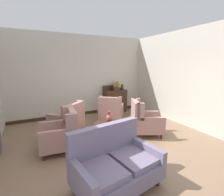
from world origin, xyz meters
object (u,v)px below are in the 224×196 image
object	(u,v)px
coffee_table	(108,126)
side_table	(137,110)
settee	(115,164)
armchair_near_window	(111,111)
armchair_back_corner	(62,134)
porcelain_vase	(109,118)
gramophone	(117,84)
armchair_far_left	(69,120)
armchair_foreground_right	(144,121)
sideboard	(115,100)

from	to	relation	value
coffee_table	side_table	bearing A→B (deg)	26.47
settee	armchair_near_window	size ratio (longest dim) A/B	1.33
armchair_back_corner	porcelain_vase	bearing A→B (deg)	98.30
porcelain_vase	gramophone	distance (m)	2.68
settee	gramophone	xyz separation A→B (m)	(2.15, 3.88, 0.82)
side_table	gramophone	distance (m)	1.62
armchair_far_left	side_table	world-z (taller)	armchair_far_left
armchair_foreground_right	armchair_near_window	distance (m)	1.43
coffee_table	sideboard	xyz separation A→B (m)	(1.42, 2.25, 0.18)
porcelain_vase	settee	xyz separation A→B (m)	(-0.71, -1.70, -0.19)
side_table	coffee_table	bearing A→B (deg)	-153.53
coffee_table	gramophone	world-z (taller)	gramophone
coffee_table	armchair_foreground_right	size ratio (longest dim) A/B	0.71
armchair_back_corner	armchair_near_window	size ratio (longest dim) A/B	0.86
coffee_table	gramophone	size ratio (longest dim) A/B	1.37
sideboard	porcelain_vase	bearing A→B (deg)	-121.50
armchair_foreground_right	armchair_far_left	size ratio (longest dim) A/B	0.95
settee	coffee_table	bearing A→B (deg)	59.80
settee	armchair_far_left	bearing A→B (deg)	86.25
armchair_near_window	gramophone	xyz separation A→B (m)	(0.81, 1.03, 0.81)
armchair_far_left	side_table	bearing A→B (deg)	136.12
armchair_back_corner	coffee_table	bearing A→B (deg)	98.92
coffee_table	armchair_back_corner	world-z (taller)	armchair_back_corner
porcelain_vase	sideboard	xyz separation A→B (m)	(1.39, 2.27, -0.06)
armchair_foreground_right	sideboard	distance (m)	2.52
armchair_near_window	sideboard	bearing A→B (deg)	-86.83
settee	armchair_back_corner	xyz separation A→B (m)	(-0.59, 1.64, 0.02)
armchair_back_corner	gramophone	bearing A→B (deg)	134.99
porcelain_vase	armchair_far_left	xyz separation A→B (m)	(-0.93, 0.87, -0.18)
coffee_table	armchair_back_corner	distance (m)	1.27
armchair_foreground_right	settee	bearing A→B (deg)	155.28
armchair_far_left	armchair_near_window	world-z (taller)	armchair_near_window
porcelain_vase	armchair_foreground_right	bearing A→B (deg)	-12.23
coffee_table	side_table	xyz separation A→B (m)	(1.51, 0.75, 0.08)
armchair_far_left	sideboard	size ratio (longest dim) A/B	0.97
coffee_table	armchair_near_window	bearing A→B (deg)	59.55
armchair_far_left	armchair_near_window	bearing A→B (deg)	148.63
armchair_near_window	side_table	distance (m)	0.92
coffee_table	armchair_far_left	xyz separation A→B (m)	(-0.90, 0.86, 0.06)
settee	armchair_back_corner	distance (m)	1.75
settee	armchair_foreground_right	distance (m)	2.29
porcelain_vase	settee	size ratio (longest dim) A/B	0.22
side_table	sideboard	bearing A→B (deg)	93.14
porcelain_vase	armchair_near_window	world-z (taller)	armchair_near_window
armchair_far_left	gramophone	size ratio (longest dim) A/B	2.02
settee	armchair_near_window	bearing A→B (deg)	56.08
porcelain_vase	armchair_far_left	distance (m)	1.29
side_table	settee	bearing A→B (deg)	-131.52
coffee_table	settee	bearing A→B (deg)	-111.50
armchair_foreground_right	side_table	size ratio (longest dim) A/B	1.46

